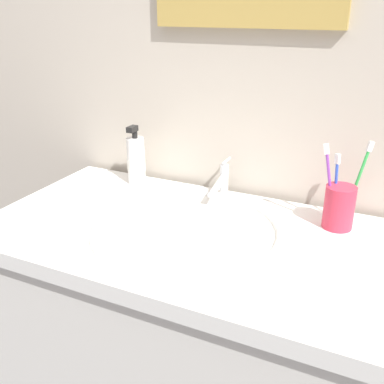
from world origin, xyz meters
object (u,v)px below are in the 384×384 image
at_px(toothbrush_purple, 329,180).
at_px(toothbrush_green, 358,178).
at_px(faucet, 222,181).
at_px(soap_dispenser, 136,161).
at_px(toothbrush_blue, 336,184).
at_px(toothbrush_cup, 339,207).

bearing_deg(toothbrush_purple, toothbrush_green, 33.97).
xyz_separation_m(faucet, soap_dispenser, (-0.27, -0.01, 0.02)).
xyz_separation_m(toothbrush_purple, toothbrush_green, (0.06, 0.04, 0.00)).
distance_m(faucet, toothbrush_purple, 0.31).
xyz_separation_m(faucet, toothbrush_blue, (0.31, -0.03, 0.06)).
xyz_separation_m(toothbrush_cup, soap_dispenser, (-0.60, 0.04, 0.02)).
height_order(toothbrush_purple, soap_dispenser, toothbrush_purple).
distance_m(toothbrush_cup, toothbrush_blue, 0.06).
height_order(faucet, toothbrush_green, toothbrush_green).
height_order(faucet, toothbrush_blue, toothbrush_blue).
relative_size(toothbrush_purple, soap_dispenser, 1.13).
distance_m(toothbrush_purple, soap_dispenser, 0.57).
xyz_separation_m(toothbrush_cup, toothbrush_green, (0.03, 0.04, 0.07)).
bearing_deg(faucet, toothbrush_purple, -10.54).
bearing_deg(soap_dispenser, faucet, 1.68).
bearing_deg(toothbrush_purple, faucet, 169.46).
bearing_deg(toothbrush_purple, toothbrush_blue, 57.74).
distance_m(toothbrush_cup, toothbrush_purple, 0.07).
bearing_deg(toothbrush_green, toothbrush_cup, -130.83).
height_order(toothbrush_cup, toothbrush_purple, toothbrush_purple).
bearing_deg(toothbrush_blue, toothbrush_green, 22.63).
bearing_deg(toothbrush_blue, faucet, 173.79).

